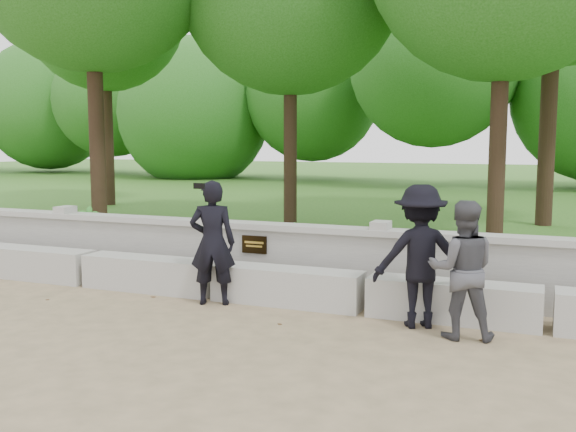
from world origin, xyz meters
name	(u,v)px	position (x,y,z in m)	size (l,w,h in m)	color
ground	(127,339)	(0.00, 0.00, 0.00)	(80.00, 80.00, 0.00)	#9F8862
lawn	(406,203)	(0.00, 14.00, 0.12)	(40.00, 22.00, 0.25)	#285A1B
concrete_bench	(215,280)	(0.00, 1.90, 0.22)	(11.90, 0.45, 0.45)	#B1AFA8
parapet_wall	(239,253)	(0.00, 2.60, 0.46)	(12.50, 0.35, 0.90)	#A7A59D
man_main	(212,243)	(0.15, 1.57, 0.77)	(0.65, 0.61, 1.54)	black
visitor_left	(462,270)	(3.16, 1.31, 0.71)	(0.78, 0.66, 1.42)	#424248
visitor_mid	(420,256)	(2.68, 1.56, 0.77)	(1.15, 0.93, 1.55)	black
shrub_a	(89,227)	(-3.13, 3.30, 0.59)	(0.36, 0.24, 0.68)	#38892E
shrub_b	(292,243)	(0.52, 3.30, 0.54)	(0.32, 0.25, 0.57)	#38892E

